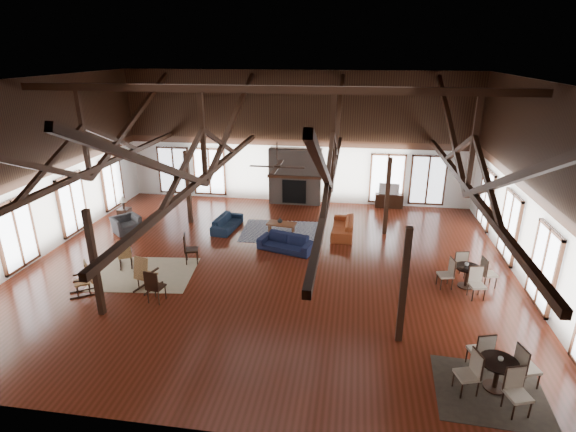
# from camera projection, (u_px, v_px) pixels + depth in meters

# --- Properties ---
(floor) EXTENTS (16.00, 16.00, 0.00)m
(floor) POSITION_uv_depth(u_px,v_px,m) (269.00, 266.00, 15.10)
(floor) COLOR #581E12
(floor) RESTS_ON ground
(ceiling) EXTENTS (16.00, 14.00, 0.02)m
(ceiling) POSITION_uv_depth(u_px,v_px,m) (265.00, 80.00, 12.99)
(ceiling) COLOR black
(ceiling) RESTS_ON wall_back
(wall_back) EXTENTS (16.00, 0.02, 6.00)m
(wall_back) POSITION_uv_depth(u_px,v_px,m) (296.00, 139.00, 20.53)
(wall_back) COLOR silver
(wall_back) RESTS_ON floor
(wall_front) EXTENTS (16.00, 0.02, 6.00)m
(wall_front) POSITION_uv_depth(u_px,v_px,m) (188.00, 293.00, 7.56)
(wall_front) COLOR silver
(wall_front) RESTS_ON floor
(wall_left) EXTENTS (0.02, 14.00, 6.00)m
(wall_left) POSITION_uv_depth(u_px,v_px,m) (35.00, 171.00, 15.16)
(wall_left) COLOR silver
(wall_left) RESTS_ON floor
(wall_right) EXTENTS (0.02, 14.00, 6.00)m
(wall_right) POSITION_uv_depth(u_px,v_px,m) (539.00, 192.00, 12.93)
(wall_right) COLOR silver
(wall_right) RESTS_ON floor
(roof_truss) EXTENTS (15.60, 14.07, 3.14)m
(roof_truss) POSITION_uv_depth(u_px,v_px,m) (266.00, 148.00, 13.68)
(roof_truss) COLOR black
(roof_truss) RESTS_ON wall_back
(post_grid) EXTENTS (8.16, 7.16, 3.05)m
(post_grid) POSITION_uv_depth(u_px,v_px,m) (268.00, 224.00, 14.56)
(post_grid) COLOR black
(post_grid) RESTS_ON floor
(fireplace) EXTENTS (2.50, 0.69, 2.60)m
(fireplace) POSITION_uv_depth(u_px,v_px,m) (295.00, 177.00, 20.82)
(fireplace) COLOR #6E5F54
(fireplace) RESTS_ON floor
(ceiling_fan) EXTENTS (1.60, 1.60, 0.75)m
(ceiling_fan) POSITION_uv_depth(u_px,v_px,m) (277.00, 166.00, 12.79)
(ceiling_fan) COLOR black
(ceiling_fan) RESTS_ON roof_truss
(sofa_navy_front) EXTENTS (2.13, 1.32, 0.58)m
(sofa_navy_front) POSITION_uv_depth(u_px,v_px,m) (286.00, 243.00, 16.18)
(sofa_navy_front) COLOR #131835
(sofa_navy_front) RESTS_ON floor
(sofa_navy_left) EXTENTS (1.90, 0.91, 0.53)m
(sofa_navy_left) POSITION_uv_depth(u_px,v_px,m) (227.00, 223.00, 18.11)
(sofa_navy_left) COLOR #121E32
(sofa_navy_left) RESTS_ON floor
(sofa_orange) EXTENTS (2.08, 0.85, 0.60)m
(sofa_orange) POSITION_uv_depth(u_px,v_px,m) (343.00, 227.00, 17.62)
(sofa_orange) COLOR #933D1C
(sofa_orange) RESTS_ON floor
(coffee_table) EXTENTS (1.18, 0.72, 0.43)m
(coffee_table) POSITION_uv_depth(u_px,v_px,m) (282.00, 224.00, 17.67)
(coffee_table) COLOR brown
(coffee_table) RESTS_ON floor
(vase) EXTENTS (0.21, 0.21, 0.21)m
(vase) POSITION_uv_depth(u_px,v_px,m) (280.00, 220.00, 17.65)
(vase) COLOR #B2B2B2
(vase) RESTS_ON coffee_table
(armchair) EXTENTS (1.31, 1.32, 0.65)m
(armchair) POSITION_uv_depth(u_px,v_px,m) (126.00, 224.00, 17.80)
(armchair) COLOR #2D2D30
(armchair) RESTS_ON floor
(side_table_lamp) EXTENTS (0.46, 0.46, 1.18)m
(side_table_lamp) POSITION_uv_depth(u_px,v_px,m) (124.00, 212.00, 18.74)
(side_table_lamp) COLOR black
(side_table_lamp) RESTS_ON floor
(rocking_chair_a) EXTENTS (0.70, 0.85, 0.97)m
(rocking_chair_a) POSITION_uv_depth(u_px,v_px,m) (125.00, 254.00, 14.92)
(rocking_chair_a) COLOR #A26D3D
(rocking_chair_a) RESTS_ON floor
(rocking_chair_b) EXTENTS (0.66, 0.94, 1.11)m
(rocking_chair_b) POSITION_uv_depth(u_px,v_px,m) (144.00, 274.00, 13.46)
(rocking_chair_b) COLOR #A26D3D
(rocking_chair_b) RESTS_ON floor
(rocking_chair_c) EXTENTS (0.89, 0.78, 1.02)m
(rocking_chair_c) POSITION_uv_depth(u_px,v_px,m) (85.00, 279.00, 13.27)
(rocking_chair_c) COLOR #A26D3D
(rocking_chair_c) RESTS_ON floor
(side_chair_a) EXTENTS (0.56, 0.56, 1.05)m
(side_chair_a) POSITION_uv_depth(u_px,v_px,m) (188.00, 246.00, 15.12)
(side_chair_a) COLOR black
(side_chair_a) RESTS_ON floor
(side_chair_b) EXTENTS (0.50, 0.50, 1.03)m
(side_chair_b) POSITION_uv_depth(u_px,v_px,m) (154.00, 284.00, 12.72)
(side_chair_b) COLOR black
(side_chair_b) RESTS_ON floor
(cafe_table_near) EXTENTS (1.90, 1.90, 0.97)m
(cafe_table_near) POSITION_uv_depth(u_px,v_px,m) (498.00, 370.00, 9.51)
(cafe_table_near) COLOR black
(cafe_table_near) RESTS_ON floor
(cafe_table_far) EXTENTS (1.83, 1.83, 0.94)m
(cafe_table_far) POSITION_uv_depth(u_px,v_px,m) (467.00, 273.00, 13.64)
(cafe_table_far) COLOR black
(cafe_table_far) RESTS_ON floor
(cup_near) EXTENTS (0.14, 0.14, 0.09)m
(cup_near) POSITION_uv_depth(u_px,v_px,m) (501.00, 359.00, 9.44)
(cup_near) COLOR #B2B2B2
(cup_near) RESTS_ON cafe_table_near
(cup_far) EXTENTS (0.15, 0.15, 0.10)m
(cup_far) POSITION_uv_depth(u_px,v_px,m) (467.00, 264.00, 13.62)
(cup_far) COLOR #B2B2B2
(cup_far) RESTS_ON cafe_table_far
(tv_console) EXTENTS (1.25, 0.47, 0.63)m
(tv_console) POSITION_uv_depth(u_px,v_px,m) (389.00, 200.00, 20.63)
(tv_console) COLOR black
(tv_console) RESTS_ON floor
(television) EXTENTS (0.90, 0.18, 0.52)m
(television) POSITION_uv_depth(u_px,v_px,m) (389.00, 188.00, 20.44)
(television) COLOR #B2B2B2
(television) RESTS_ON tv_console
(rug_tan) EXTENTS (3.32, 2.73, 0.01)m
(rug_tan) POSITION_uv_depth(u_px,v_px,m) (146.00, 274.00, 14.57)
(rug_tan) COLOR tan
(rug_tan) RESTS_ON floor
(rug_navy) EXTENTS (3.25, 2.50, 0.01)m
(rug_navy) POSITION_uv_depth(u_px,v_px,m) (282.00, 231.00, 17.93)
(rug_navy) COLOR #192048
(rug_navy) RESTS_ON floor
(rug_dark) EXTENTS (2.36, 2.17, 0.01)m
(rug_dark) POSITION_uv_depth(u_px,v_px,m) (490.00, 392.00, 9.56)
(rug_dark) COLOR black
(rug_dark) RESTS_ON floor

